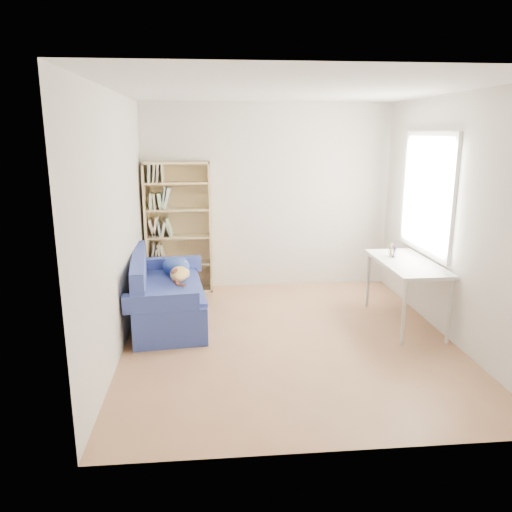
{
  "coord_description": "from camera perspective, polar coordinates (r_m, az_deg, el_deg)",
  "views": [
    {
      "loc": [
        -0.83,
        -5.03,
        2.2
      ],
      "look_at": [
        -0.32,
        0.37,
        0.85
      ],
      "focal_mm": 35.0,
      "sensor_mm": 36.0,
      "label": 1
    }
  ],
  "objects": [
    {
      "name": "sofa",
      "position": [
        6.04,
        -10.35,
        -4.47
      ],
      "size": [
        0.96,
        1.73,
        0.81
      ],
      "rotation": [
        0.0,
        0.0,
        0.11
      ],
      "color": "navy",
      "rests_on": "ground"
    },
    {
      "name": "pen_cup",
      "position": [
        6.16,
        15.31,
        0.5
      ],
      "size": [
        0.09,
        0.09,
        0.18
      ],
      "color": "white",
      "rests_on": "desk"
    },
    {
      "name": "ground",
      "position": [
        5.55,
        3.65,
        -9.39
      ],
      "size": [
        4.0,
        4.0,
        0.0
      ],
      "primitive_type": "plane",
      "color": "#936242",
      "rests_on": "ground"
    },
    {
      "name": "desk",
      "position": [
        6.01,
        16.86,
        -1.25
      ],
      "size": [
        0.6,
        1.31,
        0.75
      ],
      "color": "silver",
      "rests_on": "ground"
    },
    {
      "name": "room_shell",
      "position": [
        5.18,
        4.97,
        7.68
      ],
      "size": [
        3.54,
        4.04,
        2.62
      ],
      "color": "silver",
      "rests_on": "ground"
    },
    {
      "name": "bookshelf",
      "position": [
        7.02,
        -8.81,
        2.62
      ],
      "size": [
        0.91,
        0.28,
        1.81
      ],
      "color": "tan",
      "rests_on": "ground"
    }
  ]
}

